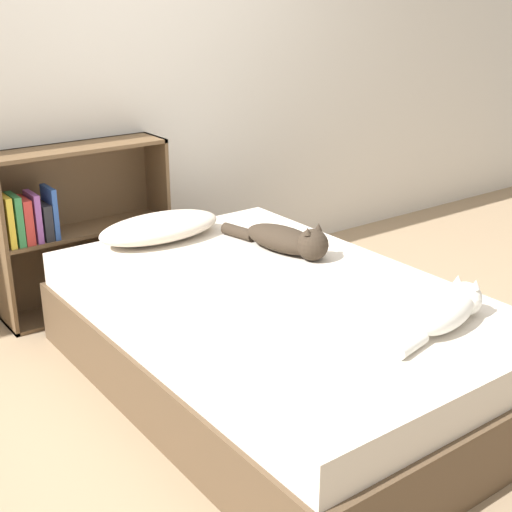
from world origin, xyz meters
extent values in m
plane|color=#997F60|center=(0.00, 0.00, 0.00)|extent=(8.00, 8.00, 0.00)
cube|color=silver|center=(0.00, 1.42, 1.25)|extent=(8.00, 0.06, 2.50)
cube|color=brown|center=(0.00, 0.00, 0.15)|extent=(1.33, 2.07, 0.30)
cube|color=beige|center=(0.00, 0.00, 0.38)|extent=(1.29, 2.01, 0.16)
ellipsoid|color=beige|center=(-0.09, 0.84, 0.52)|extent=(0.65, 0.32, 0.13)
ellipsoid|color=white|center=(0.27, -0.66, 0.52)|extent=(0.39, 0.22, 0.13)
sphere|color=white|center=(0.42, -0.63, 0.52)|extent=(0.13, 0.13, 0.13)
cone|color=white|center=(0.41, -0.59, 0.60)|extent=(0.04, 0.04, 0.03)
cone|color=white|center=(0.43, -0.66, 0.60)|extent=(0.04, 0.04, 0.03)
cylinder|color=white|center=(0.03, -0.71, 0.48)|extent=(0.17, 0.09, 0.05)
ellipsoid|color=#33281E|center=(0.30, 0.35, 0.52)|extent=(0.25, 0.45, 0.12)
sphere|color=#33281E|center=(0.34, 0.17, 0.53)|extent=(0.15, 0.15, 0.15)
cone|color=#33281E|center=(0.38, 0.18, 0.61)|extent=(0.04, 0.04, 0.03)
cone|color=#33281E|center=(0.30, 0.16, 0.61)|extent=(0.04, 0.04, 0.03)
cylinder|color=#33281E|center=(0.24, 0.63, 0.49)|extent=(0.10, 0.20, 0.06)
cube|color=brown|center=(0.12, 1.25, 0.45)|extent=(0.02, 0.26, 0.90)
cube|color=brown|center=(-0.32, 1.25, 0.01)|extent=(0.92, 0.26, 0.02)
cube|color=brown|center=(-0.32, 1.25, 0.89)|extent=(0.92, 0.26, 0.02)
cube|color=brown|center=(-0.32, 1.25, 0.45)|extent=(0.88, 0.26, 0.02)
cube|color=brown|center=(-0.32, 1.37, 0.45)|extent=(0.92, 0.02, 0.90)
cube|color=gold|center=(-0.73, 1.21, 0.58)|extent=(0.03, 0.16, 0.25)
cube|color=#337F47|center=(-0.69, 1.21, 0.58)|extent=(0.03, 0.16, 0.25)
cube|color=#B7332D|center=(-0.65, 1.21, 0.57)|extent=(0.04, 0.16, 0.23)
cube|color=#8C4C99|center=(-0.60, 1.21, 0.58)|extent=(0.03, 0.16, 0.25)
cube|color=#232328|center=(-0.55, 1.21, 0.55)|extent=(0.04, 0.16, 0.18)
cube|color=#2D519E|center=(-0.51, 1.21, 0.59)|extent=(0.03, 0.16, 0.26)
camera|label=1|loc=(-1.72, -2.17, 1.65)|focal=50.00mm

